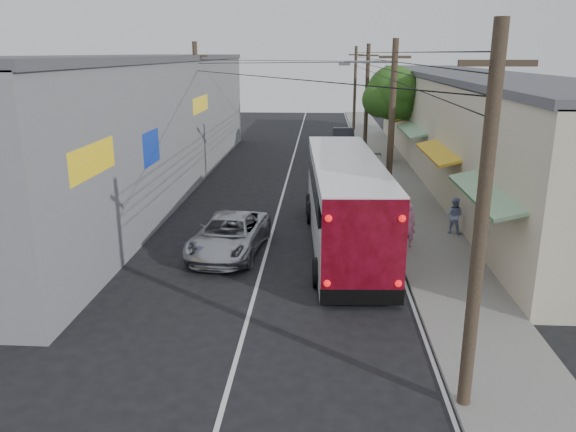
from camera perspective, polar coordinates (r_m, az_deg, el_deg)
name	(u,v)px	position (r m, az deg, el deg)	size (l,w,h in m)	color
ground	(238,352)	(14.84, -5.08, -13.63)	(120.00, 120.00, 0.00)	black
sidewalk	(396,182)	(33.82, 10.93, 3.46)	(3.00, 80.00, 0.12)	slate
building_right	(469,125)	(36.10, 17.96, 8.75)	(7.09, 40.00, 6.25)	beige
building_left	(131,123)	(32.68, -15.62, 9.11)	(7.20, 36.00, 7.25)	gray
utility_poles	(341,111)	(33.22, 5.36, 10.57)	(11.80, 45.28, 8.00)	#473828
street_tree	(394,95)	(39.13, 10.73, 12.01)	(4.40, 4.00, 6.60)	#3F2B19
coach_bus	(345,201)	(22.14, 5.78, 1.56)	(3.28, 12.17, 3.47)	white
jeepney	(229,235)	(21.44, -5.99, -1.93)	(2.40, 5.20, 1.44)	#B0B0B7
parked_suv	(366,179)	(30.28, 7.94, 3.78)	(2.59, 6.37, 1.85)	#97989F
parked_car_mid	(359,171)	(33.48, 7.20, 4.54)	(1.55, 3.86, 1.31)	#26252A
parked_car_far	(343,138)	(45.58, 5.64, 7.85)	(1.66, 4.77, 1.57)	black
pedestrian_near	(407,225)	(22.14, 12.00, -0.88)	(0.64, 0.42, 1.75)	pink
pedestrian_far	(454,215)	(24.27, 16.52, 0.06)	(0.75, 0.59, 1.55)	#8C9ECD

